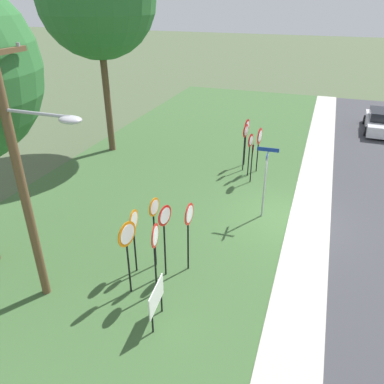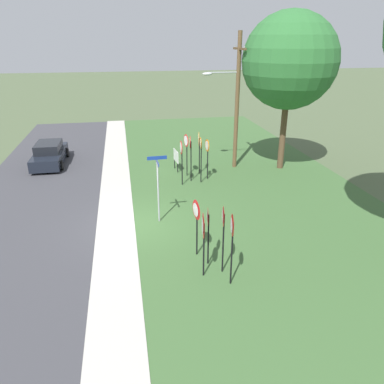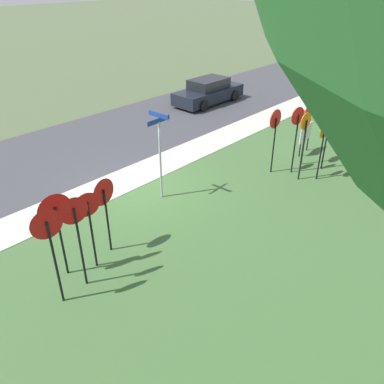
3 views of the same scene
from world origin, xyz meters
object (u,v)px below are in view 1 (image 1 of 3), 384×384
yield_sign_near_right (245,137)px  notice_board (156,298)px  street_name_post (265,177)px  parked_sedan_distant (380,122)px  stop_sign_far_right (154,219)px  yield_sign_near_left (247,131)px  yield_sign_far_right (260,139)px  stop_sign_near_right (134,228)px  utility_pole (22,164)px  stop_sign_near_left (155,245)px  stop_sign_center_tall (189,223)px  stop_sign_far_left (165,227)px  stop_sign_far_center (127,243)px  yield_sign_far_left (253,151)px  yield_sign_center (250,145)px

yield_sign_near_right → notice_board: yield_sign_near_right is taller
street_name_post → parked_sedan_distant: size_ratio=0.66×
stop_sign_far_right → yield_sign_near_left: (9.20, -0.97, 0.06)m
stop_sign_far_right → yield_sign_far_right: (8.60, -1.74, -0.08)m
notice_board → stop_sign_near_right: bearing=35.1°
street_name_post → utility_pole: (-6.59, 5.22, 2.48)m
stop_sign_near_left → stop_sign_center_tall: size_ratio=1.00×
yield_sign_near_left → parked_sedan_distant: size_ratio=0.56×
stop_sign_far_left → stop_sign_far_right: size_ratio=1.00×
stop_sign_far_center → stop_sign_center_tall: (1.59, -1.28, -0.03)m
stop_sign_far_center → parked_sedan_distant: size_ratio=0.55×
yield_sign_far_left → stop_sign_center_tall: bearing=165.1°
stop_sign_far_left → yield_sign_far_left: (7.60, -1.20, -0.21)m
yield_sign_far_left → yield_sign_center: (0.67, 0.27, -0.02)m
stop_sign_center_tall → yield_sign_center: stop_sign_center_tall is taller
stop_sign_near_right → street_name_post: (4.79, -3.22, 0.12)m
stop_sign_far_center → stop_sign_far_right: bearing=2.6°
stop_sign_far_left → yield_sign_near_right: (8.83, -0.56, -0.01)m
stop_sign_near_left → street_name_post: 5.93m
utility_pole → stop_sign_far_right: bearing=-47.2°
stop_sign_far_center → notice_board: size_ratio=1.97×
yield_sign_far_right → parked_sedan_distant: yield_sign_far_right is taller
stop_sign_far_left → stop_sign_center_tall: bearing=-37.5°
yield_sign_far_right → notice_board: yield_sign_far_right is taller
parked_sedan_distant → yield_sign_near_right: bearing=144.0°
yield_sign_far_left → yield_sign_center: yield_sign_far_left is taller
stop_sign_center_tall → yield_sign_near_left: bearing=1.8°
yield_sign_far_right → notice_board: 10.90m
yield_sign_near_left → yield_sign_far_left: size_ratio=1.14×
stop_sign_near_left → stop_sign_far_right: (1.21, 0.57, 0.03)m
yield_sign_near_left → street_name_post: size_ratio=0.84×
stop_sign_near_left → stop_sign_far_right: size_ratio=0.96×
yield_sign_far_right → street_name_post: bearing=-159.3°
utility_pole → stop_sign_far_left: bearing=-56.7°
yield_sign_far_right → yield_sign_center: bearing=162.7°
parked_sedan_distant → stop_sign_near_right: bearing=156.2°
stop_sign_far_center → yield_sign_near_left: bearing=4.1°
parked_sedan_distant → street_name_post: bearing=159.6°
yield_sign_center → parked_sedan_distant: yield_sign_center is taller
stop_sign_near_left → stop_sign_near_right: bearing=45.5°
yield_sign_center → street_name_post: bearing=-148.7°
notice_board → parked_sedan_distant: size_ratio=0.28×
yield_sign_near_right → notice_board: bearing=-169.4°
stop_sign_far_left → notice_board: 2.21m
stop_sign_far_left → yield_sign_far_left: size_ratio=1.16×
stop_sign_near_right → notice_board: bearing=-144.7°
yield_sign_center → utility_pole: utility_pole is taller
notice_board → yield_sign_center: bearing=-7.6°
notice_board → yield_sign_near_left: bearing=-5.1°
yield_sign_near_left → stop_sign_far_left: bearing=-173.3°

